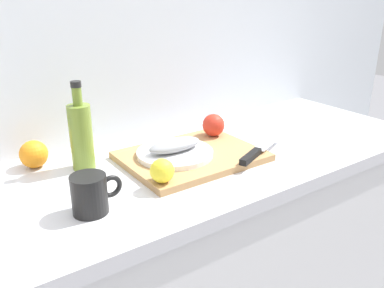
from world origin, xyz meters
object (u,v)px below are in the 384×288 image
object	(u,v)px
fish_fillet	(175,145)
lemon_0	(163,170)
white_plate	(175,153)
coffee_mug_2	(91,194)
chef_knife	(258,151)
cutting_board	(192,156)
olive_oil_bottle	(81,135)

from	to	relation	value
fish_fillet	lemon_0	distance (m)	0.17
white_plate	coffee_mug_2	xyz separation A→B (m)	(-0.31, -0.13, 0.02)
white_plate	lemon_0	distance (m)	0.18
white_plate	coffee_mug_2	world-z (taller)	coffee_mug_2
fish_fillet	chef_knife	size ratio (longest dim) A/B	0.61
cutting_board	white_plate	world-z (taller)	white_plate
cutting_board	olive_oil_bottle	distance (m)	0.33
lemon_0	coffee_mug_2	size ratio (longest dim) A/B	0.51
chef_knife	coffee_mug_2	bearing A→B (deg)	157.05
white_plate	chef_knife	world-z (taller)	chef_knife
chef_knife	olive_oil_bottle	bearing A→B (deg)	128.40
cutting_board	lemon_0	bearing A→B (deg)	-146.38
cutting_board	olive_oil_bottle	size ratio (longest dim) A/B	1.59
cutting_board	chef_knife	distance (m)	0.20
cutting_board	white_plate	xyz separation A→B (m)	(-0.05, 0.02, 0.02)
cutting_board	white_plate	distance (m)	0.06
white_plate	fish_fillet	size ratio (longest dim) A/B	1.33
cutting_board	fish_fillet	world-z (taller)	fish_fillet
fish_fillet	chef_knife	xyz separation A→B (m)	(0.21, -0.13, -0.02)
lemon_0	fish_fillet	bearing A→B (deg)	47.26
chef_knife	olive_oil_bottle	distance (m)	0.51
white_plate	olive_oil_bottle	xyz separation A→B (m)	(-0.24, 0.11, 0.07)
cutting_board	lemon_0	distance (m)	0.21
olive_oil_bottle	fish_fillet	bearing A→B (deg)	-25.44
lemon_0	olive_oil_bottle	world-z (taller)	olive_oil_bottle
white_plate	chef_knife	distance (m)	0.25
cutting_board	chef_knife	bearing A→B (deg)	-34.90
olive_oil_bottle	white_plate	bearing A→B (deg)	-25.44
cutting_board	lemon_0	world-z (taller)	lemon_0
white_plate	chef_knife	xyz separation A→B (m)	(0.21, -0.13, 0.00)
chef_knife	coffee_mug_2	world-z (taller)	coffee_mug_2
lemon_0	coffee_mug_2	bearing A→B (deg)	-178.63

